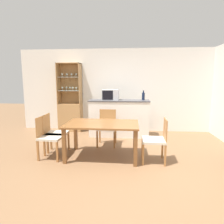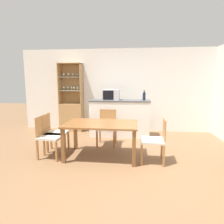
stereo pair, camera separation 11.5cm
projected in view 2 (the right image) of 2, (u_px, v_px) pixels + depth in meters
ground_plane at (122, 164)px, 3.87m from camera, size 18.00×18.00×0.00m
wall_back at (128, 90)px, 6.24m from camera, size 6.80×0.06×2.55m
kitchen_counter at (120, 118)px, 5.71m from camera, size 1.70×0.54×1.04m
display_cabinet at (72, 111)px, 6.35m from camera, size 0.71×0.39×2.11m
dining_table at (101, 128)px, 4.13m from camera, size 1.49×0.92×0.73m
dining_chair_side_left_near at (49, 136)px, 4.15m from camera, size 0.48×0.48×0.87m
dining_chair_side_left_far at (54, 133)px, 4.42m from camera, size 0.47×0.47×0.87m
dining_chair_head_far at (107, 127)px, 4.94m from camera, size 0.45×0.45×0.87m
dining_chair_side_right_near at (155, 140)px, 3.89m from camera, size 0.46×0.46×0.87m
microwave at (111, 95)px, 5.64m from camera, size 0.46×0.33×0.29m
wine_bottle at (144, 96)px, 5.61m from camera, size 0.08×0.08×0.27m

